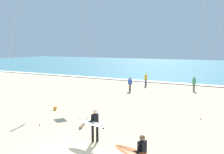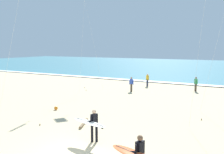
% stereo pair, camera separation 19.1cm
% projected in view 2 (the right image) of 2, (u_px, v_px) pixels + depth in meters
% --- Properties ---
extents(ocean_water, '(160.00, 60.00, 0.08)m').
position_uv_depth(ocean_water, '(205.00, 67.00, 56.58)').
color(ocean_water, teal).
rests_on(ocean_water, ground).
extents(shoreline_foam, '(160.00, 1.34, 0.01)m').
position_uv_depth(shoreline_foam, '(181.00, 83.00, 30.50)').
color(shoreline_foam, white).
rests_on(shoreline_foam, ocean_water).
extents(surfer_lead, '(1.98, 1.12, 1.71)m').
position_uv_depth(surfer_lead, '(137.00, 154.00, 8.30)').
color(surfer_lead, black).
rests_on(surfer_lead, ground).
extents(surfer_trailing, '(2.05, 1.04, 1.71)m').
position_uv_depth(surfer_trailing, '(92.00, 123.00, 11.69)').
color(surfer_trailing, black).
rests_on(surfer_trailing, ground).
extents(bystander_yellow_top, '(0.44, 0.32, 1.59)m').
position_uv_depth(bystander_yellow_top, '(147.00, 80.00, 28.58)').
color(bystander_yellow_top, '#2D334C').
rests_on(bystander_yellow_top, ground).
extents(bystander_blue_top, '(0.50, 0.22, 1.59)m').
position_uv_depth(bystander_blue_top, '(131.00, 84.00, 25.28)').
color(bystander_blue_top, '#4C3D2D').
rests_on(bystander_blue_top, ground).
extents(bystander_green_top, '(0.41, 0.34, 1.59)m').
position_uv_depth(bystander_green_top, '(196.00, 84.00, 25.40)').
color(bystander_green_top, '#4C3D2D').
rests_on(bystander_green_top, ground).
extents(beach_ball, '(0.28, 0.28, 0.28)m').
position_uv_depth(beach_ball, '(56.00, 108.00, 17.97)').
color(beach_ball, orange).
rests_on(beach_ball, ground).
extents(driftwood_log, '(0.74, 1.67, 0.16)m').
position_uv_depth(driftwood_log, '(84.00, 123.00, 14.61)').
color(driftwood_log, '#846B4C').
rests_on(driftwood_log, ground).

